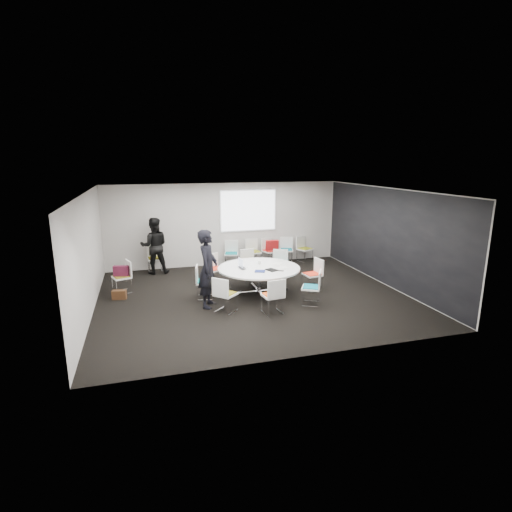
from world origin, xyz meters
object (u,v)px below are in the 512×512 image
object	(u,v)px
chair_ring_b	(280,270)
chair_back_a	(231,259)
conference_table	(259,274)
chair_ring_c	(250,269)
chair_back_b	(253,257)
laptop	(244,268)
chair_ring_d	(216,275)
chair_person_back	(155,264)
chair_back_c	(270,256)
chair_ring_h	(311,294)
person_main	(208,269)
cup	(259,263)
chair_spare_left	(123,283)
chair_ring_a	(312,280)
chair_ring_g	(273,302)
chair_back_e	(304,254)
brown_bag	(119,295)
chair_ring_f	(225,301)
person_back	(154,246)
chair_ring_e	(205,288)
maroon_bag	(121,271)
chair_back_d	(286,255)

from	to	relation	value
chair_ring_b	chair_back_a	size ratio (longest dim) A/B	1.00
conference_table	chair_ring_c	world-z (taller)	chair_ring_c
chair_back_b	laptop	distance (m)	3.16
chair_ring_d	chair_person_back	world-z (taller)	same
laptop	chair_back_c	bearing A→B (deg)	-33.35
chair_ring_h	chair_back_a	xyz separation A→B (m)	(-1.14, 4.14, 0.00)
person_main	cup	world-z (taller)	person_main
chair_ring_c	person_main	distance (m)	2.70
chair_ring_c	chair_spare_left	bearing A→B (deg)	-4.75
chair_ring_a	chair_spare_left	xyz separation A→B (m)	(-5.10, 1.21, 0.00)
chair_ring_g	chair_back_e	xyz separation A→B (m)	(2.66, 4.45, 0.00)
laptop	brown_bag	world-z (taller)	laptop
chair_ring_f	person_back	distance (m)	4.23
chair_ring_c	cup	distance (m)	1.23
chair_back_a	conference_table	bearing A→B (deg)	106.42
chair_person_back	laptop	size ratio (longest dim) A/B	2.61
chair_ring_a	chair_ring_g	distance (m)	2.13
chair_ring_e	chair_back_e	size ratio (longest dim) A/B	1.00
chair_person_back	cup	size ratio (longest dim) A/B	9.78
person_main	maroon_bag	world-z (taller)	person_main
chair_back_d	chair_spare_left	xyz separation A→B (m)	(-5.46, -1.90, 0.00)
chair_ring_c	chair_spare_left	world-z (taller)	same
chair_ring_e	maroon_bag	xyz separation A→B (m)	(-2.11, 1.06, 0.34)
conference_table	chair_ring_c	bearing A→B (deg)	84.72
chair_back_c	brown_bag	xyz separation A→B (m)	(-4.93, -2.43, -0.16)
conference_table	cup	distance (m)	0.41
chair_ring_f	maroon_bag	distance (m)	3.28
laptop	chair_ring_f	bearing A→B (deg)	143.37
chair_ring_h	person_main	distance (m)	2.66
chair_ring_h	chair_spare_left	size ratio (longest dim) A/B	1.00
chair_back_c	chair_back_e	xyz separation A→B (m)	(1.29, -0.03, 0.00)
chair_ring_c	chair_ring_f	distance (m)	2.86
chair_ring_d	chair_ring_h	size ratio (longest dim) A/B	1.00
chair_back_c	chair_back_d	size ratio (longest dim) A/B	1.00
chair_ring_d	brown_bag	distance (m)	2.75
chair_person_back	chair_ring_f	bearing A→B (deg)	106.23
chair_spare_left	laptop	xyz separation A→B (m)	(3.16, -1.04, 0.47)
chair_back_b	cup	bearing A→B (deg)	72.39
conference_table	chair_ring_e	bearing A→B (deg)	179.59
chair_back_d	cup	xyz separation A→B (m)	(-1.78, -2.65, 0.50)
conference_table	chair_ring_a	xyz separation A→B (m)	(1.52, -0.14, -0.26)
chair_ring_f	chair_back_c	distance (m)	4.75
chair_back_a	cup	distance (m)	2.67
chair_ring_f	chair_ring_h	xyz separation A→B (m)	(2.19, -0.10, 0.00)
conference_table	person_back	bearing A→B (deg)	133.25
chair_back_d	chair_back_e	size ratio (longest dim) A/B	1.00
chair_back_b	chair_back_a	bearing A→B (deg)	-2.92
chair_ring_e	cup	xyz separation A→B (m)	(1.59, 0.31, 0.50)
chair_back_e	cup	xyz separation A→B (m)	(-2.46, -2.61, 0.50)
conference_table	chair_ring_h	xyz separation A→B (m)	(1.02, -1.21, -0.26)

